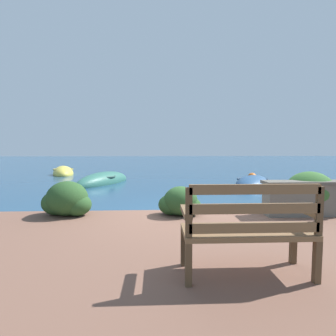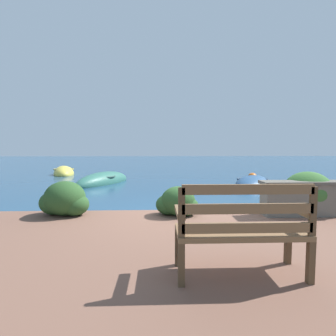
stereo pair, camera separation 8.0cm
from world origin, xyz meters
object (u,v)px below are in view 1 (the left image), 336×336
mooring_buoy (252,177)px  rowboat_far (63,173)px  rowboat_nearest (253,184)px  rowboat_mid (104,182)px  park_bench (248,228)px

mooring_buoy → rowboat_far: bearing=165.4°
rowboat_nearest → rowboat_mid: rowboat_mid is taller
rowboat_mid → mooring_buoy: (6.63, 1.19, 0.01)m
rowboat_far → park_bench: bearing=6.7°
rowboat_nearest → rowboat_mid: (-5.92, 0.79, 0.01)m
rowboat_mid → rowboat_nearest: bearing=108.0°
rowboat_nearest → rowboat_mid: bearing=-67.8°
rowboat_mid → mooring_buoy: 6.74m
park_bench → rowboat_mid: 8.89m
rowboat_nearest → park_bench: bearing=8.9°
rowboat_far → rowboat_mid: bearing=18.7°
rowboat_mid → mooring_buoy: rowboat_mid is taller
rowboat_nearest → mooring_buoy: rowboat_nearest is taller
rowboat_far → rowboat_nearest: bearing=43.5°
rowboat_nearest → rowboat_far: 9.89m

